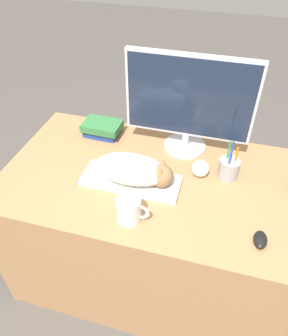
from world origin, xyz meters
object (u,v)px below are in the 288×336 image
(keyboard, at_px, (131,181))
(coffee_mug, at_px, (129,210))
(book_stack, at_px, (102,128))
(monitor, at_px, (189,101))
(baseball, at_px, (200,168))
(pen_cup, at_px, (229,168))
(computer_mouse, at_px, (260,240))
(cat, at_px, (135,170))

(keyboard, height_order, coffee_mug, coffee_mug)
(book_stack, bearing_deg, monitor, 0.84)
(baseball, bearing_deg, coffee_mug, -124.25)
(pen_cup, xyz_separation_m, book_stack, (-0.68, 0.16, -0.01))
(book_stack, bearing_deg, pen_cup, -12.99)
(monitor, relative_size, computer_mouse, 7.02)
(cat, relative_size, coffee_mug, 2.65)
(keyboard, relative_size, pen_cup, 2.13)
(pen_cup, bearing_deg, cat, -157.09)
(cat, distance_m, pen_cup, 0.43)
(pen_cup, distance_m, book_stack, 0.70)
(monitor, height_order, baseball, monitor)
(baseball, bearing_deg, pen_cup, 13.11)
(monitor, xyz_separation_m, baseball, (0.11, -0.19, -0.23))
(computer_mouse, bearing_deg, coffee_mug, -177.59)
(monitor, distance_m, book_stack, 0.50)
(cat, distance_m, computer_mouse, 0.58)
(cat, height_order, baseball, cat)
(computer_mouse, distance_m, pen_cup, 0.38)
(computer_mouse, bearing_deg, book_stack, 148.67)
(coffee_mug, relative_size, pen_cup, 0.64)
(baseball, distance_m, book_stack, 0.58)
(computer_mouse, xyz_separation_m, baseball, (-0.28, 0.32, 0.02))
(keyboard, height_order, computer_mouse, computer_mouse)
(pen_cup, bearing_deg, computer_mouse, -66.65)
(cat, bearing_deg, computer_mouse, -18.46)
(pen_cup, relative_size, book_stack, 1.03)
(coffee_mug, xyz_separation_m, pen_cup, (0.36, 0.37, -0.00))
(pen_cup, bearing_deg, keyboard, -158.19)
(coffee_mug, height_order, book_stack, coffee_mug)
(baseball, bearing_deg, monitor, 118.89)
(pen_cup, xyz_separation_m, baseball, (-0.13, -0.03, -0.01))
(pen_cup, relative_size, baseball, 2.61)
(computer_mouse, height_order, pen_cup, pen_cup)
(cat, bearing_deg, keyboard, 180.00)
(coffee_mug, bearing_deg, pen_cup, 46.00)
(computer_mouse, xyz_separation_m, pen_cup, (-0.15, 0.35, 0.03))
(pen_cup, bearing_deg, baseball, -166.89)
(coffee_mug, bearing_deg, keyboard, 106.25)
(keyboard, distance_m, computer_mouse, 0.59)
(pen_cup, distance_m, baseball, 0.13)
(keyboard, distance_m, monitor, 0.46)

